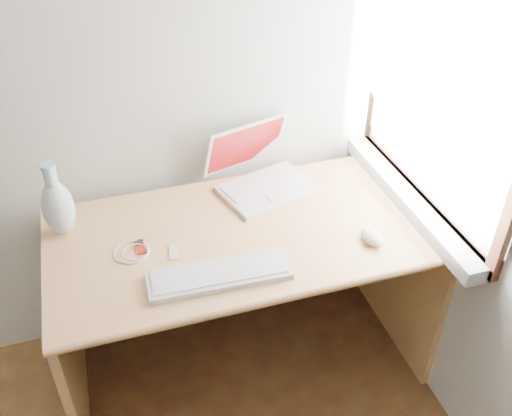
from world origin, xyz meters
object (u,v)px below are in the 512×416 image
object	(u,v)px
external_keyboard	(219,275)
vase	(58,206)
laptop	(264,173)
desk	(239,260)

from	to	relation	value
external_keyboard	vase	world-z (taller)	vase
external_keyboard	vase	distance (m)	0.64
vase	laptop	bearing A→B (deg)	5.62
desk	external_keyboard	bearing A→B (deg)	-116.40
desk	laptop	distance (m)	0.37
desk	laptop	xyz separation A→B (m)	(0.16, 0.18, 0.28)
desk	laptop	size ratio (longest dim) A/B	3.44
laptop	external_keyboard	xyz separation A→B (m)	(-0.31, -0.48, -0.04)
desk	laptop	world-z (taller)	laptop
vase	desk	bearing A→B (deg)	-8.87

